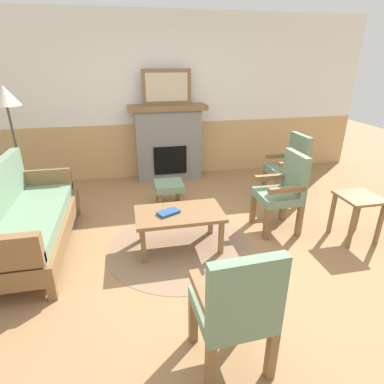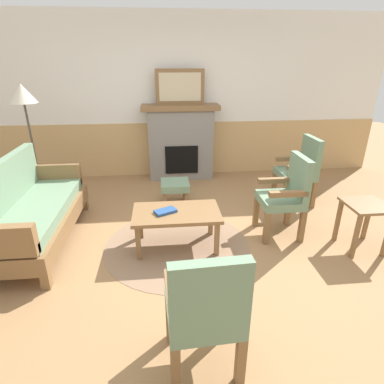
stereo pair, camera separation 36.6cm
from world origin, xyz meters
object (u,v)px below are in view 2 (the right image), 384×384
Objects in this scene: fireplace at (181,142)px; framed_picture at (180,87)px; coffee_table at (177,216)px; footstool at (175,187)px; book_on_table at (165,211)px; armchair_by_window_left at (287,193)px; side_table at (365,213)px; floor_lamp_by_couch at (24,101)px; armchair_near_fireplace at (301,168)px; armchair_front_left at (205,308)px; couch at (33,212)px.

fireplace is 0.91m from framed_picture.
coffee_table is 1.11m from footstool.
book_on_table is (-0.32, -2.28, -1.10)m from framed_picture.
armchair_by_window_left is 1.78× the size of side_table.
floor_lamp_by_couch reaches higher than side_table.
armchair_near_fireplace is at bearing 99.27° from side_table.
armchair_near_fireplace is (1.84, 1.01, 0.15)m from coffee_table.
book_on_table is 2.18m from side_table.
armchair_front_left is (-1.21, -1.73, 0.00)m from armchair_by_window_left.
armchair_front_left is (0.10, -1.57, 0.15)m from coffee_table.
armchair_by_window_left reaches higher than coffee_table.
floor_lamp_by_couch is (-4.03, 1.75, 1.02)m from side_table.
fireplace is 3.12m from side_table.
framed_picture is at bearing 82.02° from book_on_table.
fireplace is 1.35× the size of coffee_table.
book_on_table is (-0.32, -2.28, -0.20)m from fireplace.
armchair_near_fireplace reaches higher than book_on_table.
couch is at bearing 133.39° from armchair_front_left.
armchair_near_fireplace is at bearing 27.57° from book_on_table.
armchair_near_fireplace is 1.27m from side_table.
fireplace reaches higher than couch.
armchair_near_fireplace is (1.65, -1.25, -0.11)m from fireplace.
fireplace is 1.33× the size of armchair_front_left.
armchair_by_window_left is at bearing 6.91° from coffee_table.
floor_lamp_by_couch reaches higher than book_on_table.
armchair_front_left reaches higher than side_table.
floor_lamp_by_couch is (-1.86, 1.52, 1.00)m from book_on_table.
side_table is at bearing -53.56° from fireplace.
book_on_table is 0.24× the size of armchair_near_fireplace.
couch is (-1.81, -2.03, -0.26)m from fireplace.
armchair_by_window_left is (1.31, 0.16, 0.15)m from coffee_table.
armchair_front_left is at bearing -123.99° from armchair_near_fireplace.
coffee_table is 2.11m from armchair_near_fireplace.
footstool is 0.73× the size of side_table.
book_on_table is at bearing -174.19° from coffee_table.
footstool is 0.41× the size of armchair_near_fireplace.
coffee_table is 0.98× the size of armchair_front_left.
book_on_table reaches higher than footstool.
side_table is (3.66, -0.48, 0.04)m from couch.
framed_picture is at bearing 126.44° from side_table.
fireplace is 2.36× the size of side_table.
couch is 1.88× the size of coffee_table.
framed_picture is 1.45× the size of side_table.
floor_lamp_by_couch reaches higher than armchair_near_fireplace.
floor_lamp_by_couch is (-1.98, 1.51, 1.06)m from coffee_table.
fireplace is 1.23m from footstool.
armchair_near_fireplace is (1.96, 1.03, 0.08)m from book_on_table.
couch is 1.84× the size of armchair_front_left.
armchair_near_fireplace is at bearing -37.29° from framed_picture.
framed_picture reaches higher than coffee_table.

